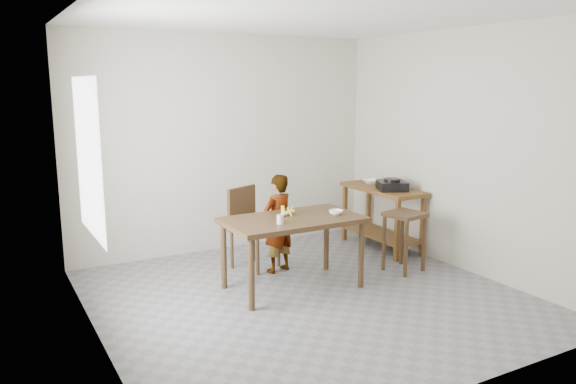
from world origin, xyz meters
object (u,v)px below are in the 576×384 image
dining_table (293,253)px  stool (404,242)px  prep_counter (382,218)px  dining_chair (255,229)px  child (278,223)px

dining_table → stool: size_ratio=2.07×
prep_counter → dining_chair: (-1.77, 0.08, 0.06)m
prep_counter → child: (-1.60, -0.16, 0.16)m
child → dining_chair: 0.31m
dining_table → prep_counter: 1.86m
prep_counter → dining_chair: dining_chair is taller
prep_counter → dining_table: bearing=-157.9°
child → stool: size_ratio=1.65×
dining_table → prep_counter: prep_counter is taller
dining_table → child: (0.12, 0.54, 0.18)m
prep_counter → child: child is taller
dining_table → dining_chair: size_ratio=1.51×
stool → prep_counter: bearing=67.4°
dining_chair → dining_table: bearing=-110.7°
child → stool: child is taller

